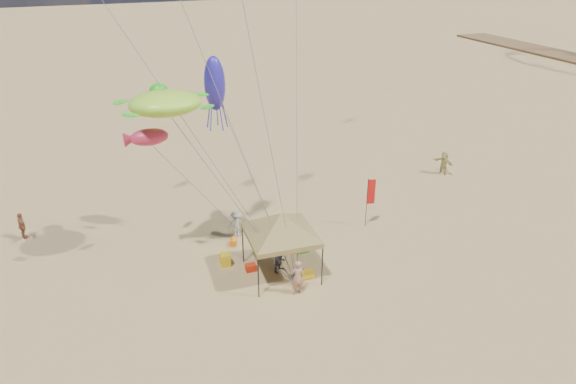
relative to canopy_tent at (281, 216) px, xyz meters
name	(u,v)px	position (x,y,z in m)	size (l,w,h in m)	color
ground	(311,291)	(0.78, -1.98, -3.32)	(280.00, 280.00, 0.00)	tan
canopy_tent	(281,216)	(0.00, 0.00, 0.00)	(6.45, 6.45, 3.98)	black
feather_flag	(370,195)	(6.56, 2.71, -1.26)	(0.46, 0.15, 3.09)	black
cooler_red	(251,268)	(-1.38, 0.76, -3.13)	(0.54, 0.38, 0.38)	red
cooler_blue	(297,230)	(2.30, 3.48, -3.13)	(0.54, 0.38, 0.38)	#1617B3
bag_navy	(298,273)	(0.70, -0.59, -3.14)	(0.36, 0.36, 0.60)	#0B1C32
bag_orange	(233,242)	(-1.52, 3.59, -3.14)	(0.36, 0.36, 0.60)	orange
chair_green	(303,246)	(1.86, 1.52, -2.97)	(0.50, 0.50, 0.70)	#28941B
chair_yellow	(225,260)	(-2.47, 1.73, -2.97)	(0.50, 0.50, 0.70)	yellow
crate_grey	(303,273)	(0.96, -0.63, -3.18)	(0.34, 0.30, 0.28)	gray
beach_cart	(305,275)	(0.96, -0.85, -3.12)	(0.90, 0.50, 0.24)	yellow
person_near_a	(297,277)	(0.11, -1.89, -2.39)	(0.67, 0.44, 1.84)	tan
person_near_b	(281,257)	(0.07, 0.20, -2.47)	(0.83, 0.64, 1.70)	#313843
person_near_c	(236,224)	(-1.08, 4.40, -2.51)	(1.05, 0.60, 1.62)	beige
person_far_a	(22,226)	(-12.40, 8.59, -2.50)	(0.96, 0.40, 1.64)	#9C593C
person_far_c	(444,163)	(15.49, 7.57, -2.44)	(1.62, 0.52, 1.75)	tan
turtle_kite	(165,103)	(-4.51, 3.13, 5.24)	(3.42, 2.73, 1.14)	#A3E531
fish_kite	(149,137)	(-5.39, 3.41, 3.60)	(1.84, 0.92, 0.82)	#E42F55
squid_kite	(215,84)	(-1.69, 4.92, 5.49)	(1.08, 1.08, 2.81)	#2C21A5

